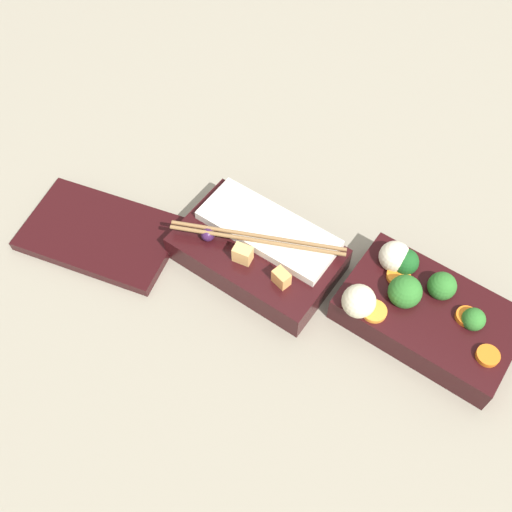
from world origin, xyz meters
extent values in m
plane|color=gray|center=(0.00, 0.00, 0.00)|extent=(3.00, 3.00, 0.00)
cube|color=black|center=(-0.10, -0.02, 0.02)|extent=(0.20, 0.12, 0.04)
sphere|color=#2D7028|center=(-0.14, -0.03, 0.05)|extent=(0.03, 0.03, 0.03)
sphere|color=#19511E|center=(-0.04, -0.05, 0.05)|extent=(0.03, 0.03, 0.03)
sphere|color=#2D7028|center=(-0.06, -0.02, 0.05)|extent=(0.04, 0.04, 0.04)
sphere|color=#2D7028|center=(-0.09, -0.05, 0.05)|extent=(0.03, 0.03, 0.03)
cylinder|color=orange|center=(-0.17, 0.00, 0.04)|extent=(0.03, 0.03, 0.01)
cylinder|color=orange|center=(-0.04, 0.02, 0.04)|extent=(0.04, 0.04, 0.01)
cylinder|color=orange|center=(-0.05, -0.04, 0.04)|extent=(0.04, 0.04, 0.01)
cylinder|color=orange|center=(-0.13, -0.03, 0.04)|extent=(0.03, 0.03, 0.01)
sphere|color=beige|center=(-0.03, 0.03, 0.05)|extent=(0.04, 0.04, 0.04)
sphere|color=beige|center=(-0.03, -0.05, 0.05)|extent=(0.04, 0.04, 0.04)
cube|color=black|center=(0.12, 0.02, 0.02)|extent=(0.20, 0.12, 0.04)
cube|color=silver|center=(0.12, 0.00, 0.04)|extent=(0.18, 0.07, 0.01)
cube|color=#F4A356|center=(0.06, 0.05, 0.05)|extent=(0.02, 0.02, 0.02)
cube|color=#EAB266|center=(0.12, 0.05, 0.05)|extent=(0.02, 0.02, 0.02)
sphere|color=#381942|center=(0.17, 0.05, 0.05)|extent=(0.02, 0.02, 0.02)
cylinder|color=olive|center=(0.12, 0.02, 0.05)|extent=(0.20, 0.09, 0.01)
cylinder|color=olive|center=(0.12, 0.03, 0.05)|extent=(0.20, 0.09, 0.01)
cube|color=black|center=(0.31, 0.11, 0.01)|extent=(0.22, 0.16, 0.01)
camera|label=1|loc=(-0.12, 0.37, 0.64)|focal=42.00mm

